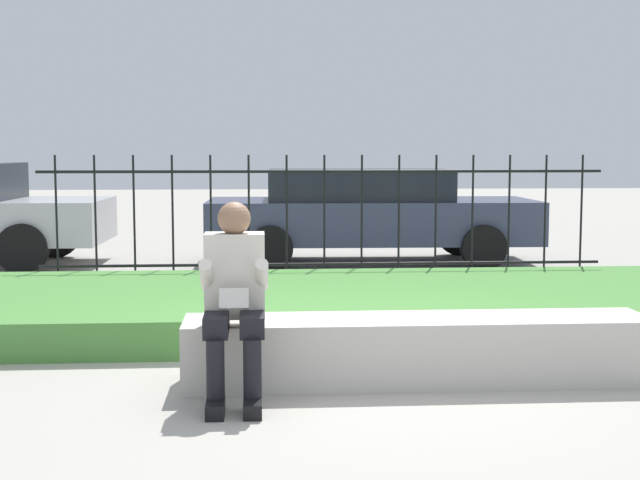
% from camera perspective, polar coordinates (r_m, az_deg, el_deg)
% --- Properties ---
extents(ground_plane, '(60.00, 60.00, 0.00)m').
position_cam_1_polar(ground_plane, '(6.10, 3.11, -9.11)').
color(ground_plane, '#A8A399').
extents(stone_bench, '(3.14, 0.56, 0.44)m').
position_cam_1_polar(stone_bench, '(6.11, 6.25, -7.23)').
color(stone_bench, beige).
rests_on(stone_bench, ground_plane).
extents(person_seated_reader, '(0.42, 0.73, 1.24)m').
position_cam_1_polar(person_seated_reader, '(5.61, -5.49, -3.40)').
color(person_seated_reader, black).
rests_on(person_seated_reader, ground_plane).
extents(grass_berm, '(8.25, 2.89, 0.30)m').
position_cam_1_polar(grass_berm, '(8.16, 1.24, -4.24)').
color(grass_berm, '#4C893D').
rests_on(grass_berm, ground_plane).
extents(iron_fence, '(6.25, 0.03, 1.52)m').
position_cam_1_polar(iron_fence, '(9.86, 0.28, 1.25)').
color(iron_fence, black).
rests_on(iron_fence, ground_plane).
extents(car_parked_center, '(4.55, 1.97, 1.30)m').
position_cam_1_polar(car_parked_center, '(12.41, 3.08, 1.77)').
color(car_parked_center, '#383D56').
rests_on(car_parked_center, ground_plane).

